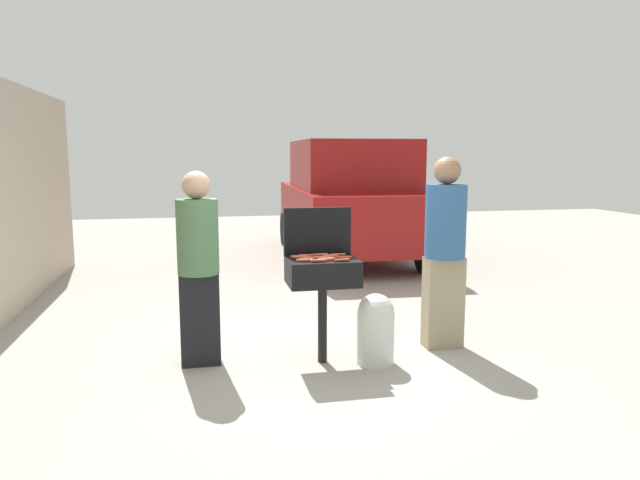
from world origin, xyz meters
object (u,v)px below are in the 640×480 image
object	(u,v)px
hot_dog_13	(330,256)
person_left	(198,261)
hot_dog_1	(330,256)
propane_tank	(376,327)
hot_dog_11	(324,257)
hot_dog_5	(307,259)
hot_dog_7	(304,260)
person_right	(445,246)
hot_dog_3	(342,260)
parked_minivan	(349,199)
hot_dog_0	(318,261)
hot_dog_14	(309,258)
hot_dog_2	(325,260)
hot_dog_4	(320,255)
hot_dog_12	(298,257)
hot_dog_8	(344,257)
hot_dog_10	(338,255)
hot_dog_6	(301,257)
bbq_grill	(322,275)
hot_dog_9	(327,259)
hot_dog_15	(306,256)

from	to	relation	value
hot_dog_13	person_left	world-z (taller)	person_left
hot_dog_1	propane_tank	xyz separation A→B (m)	(0.36, -0.17, -0.60)
hot_dog_11	person_left	size ratio (longest dim) A/B	0.08
hot_dog_5	person_left	world-z (taller)	person_left
hot_dog_7	hot_dog_11	xyz separation A→B (m)	(0.18, 0.10, 0.00)
hot_dog_7	person_right	world-z (taller)	person_right
hot_dog_3	parked_minivan	size ratio (longest dim) A/B	0.03
hot_dog_0	hot_dog_14	bearing A→B (deg)	110.39
hot_dog_2	person_left	xyz separation A→B (m)	(-1.04, 0.25, -0.02)
hot_dog_4	hot_dog_12	xyz separation A→B (m)	(-0.20, -0.06, 0.00)
hot_dog_1	parked_minivan	size ratio (longest dim) A/B	0.03
hot_dog_7	hot_dog_8	xyz separation A→B (m)	(0.35, 0.07, 0.00)
person_right	hot_dog_11	bearing A→B (deg)	18.31
hot_dog_13	propane_tank	bearing A→B (deg)	-29.87
hot_dog_10	person_left	bearing A→B (deg)	177.71
person_left	hot_dog_12	bearing A→B (deg)	-16.33
propane_tank	person_right	distance (m)	1.03
hot_dog_6	parked_minivan	bearing A→B (deg)	71.10
parked_minivan	hot_dog_2	bearing A→B (deg)	75.61
hot_dog_7	hot_dog_14	distance (m)	0.11
bbq_grill	hot_dog_7	xyz separation A→B (m)	(-0.17, -0.10, 0.16)
hot_dog_0	hot_dog_3	distance (m)	0.20
hot_dog_11	parked_minivan	xyz separation A→B (m)	(1.49, 4.97, 0.10)
hot_dog_4	propane_tank	size ratio (longest dim) A/B	0.21
hot_dog_12	bbq_grill	bearing A→B (deg)	-23.51
hot_dog_11	hot_dog_13	distance (m)	0.10
hot_dog_9	hot_dog_15	distance (m)	0.24
hot_dog_4	hot_dog_5	xyz separation A→B (m)	(-0.15, -0.19, 0.00)
bbq_grill	propane_tank	size ratio (longest dim) A/B	1.48
hot_dog_12	hot_dog_15	xyz separation A→B (m)	(0.07, 0.04, 0.00)
propane_tank	hot_dog_8	bearing A→B (deg)	159.46
hot_dog_10	hot_dog_12	bearing A→B (deg)	-176.34
hot_dog_12	hot_dog_14	world-z (taller)	same
hot_dog_2	person_left	world-z (taller)	person_left
hot_dog_4	hot_dog_10	bearing A→B (deg)	-12.14
hot_dog_0	hot_dog_13	world-z (taller)	same
hot_dog_10	hot_dog_14	distance (m)	0.30
hot_dog_0	hot_dog_3	xyz separation A→B (m)	(0.20, -0.01, 0.00)
hot_dog_15	person_left	size ratio (longest dim) A/B	0.08
hot_dog_1	hot_dog_10	size ratio (longest dim) A/B	1.00
hot_dog_15	propane_tank	xyz separation A→B (m)	(0.56, -0.25, -0.60)
hot_dog_8	hot_dog_13	bearing A→B (deg)	131.81
hot_dog_7	hot_dog_10	size ratio (longest dim) A/B	1.00
hot_dog_4	hot_dog_7	world-z (taller)	same
hot_dog_6	propane_tank	world-z (taller)	hot_dog_6
hot_dog_14	hot_dog_1	bearing A→B (deg)	13.06
hot_dog_8	hot_dog_15	bearing A→B (deg)	153.41
hot_dog_11	hot_dog_1	bearing A→B (deg)	29.93
hot_dog_1	hot_dog_13	xyz separation A→B (m)	(0.01, 0.03, 0.00)
hot_dog_3	hot_dog_12	xyz separation A→B (m)	(-0.33, 0.23, 0.00)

